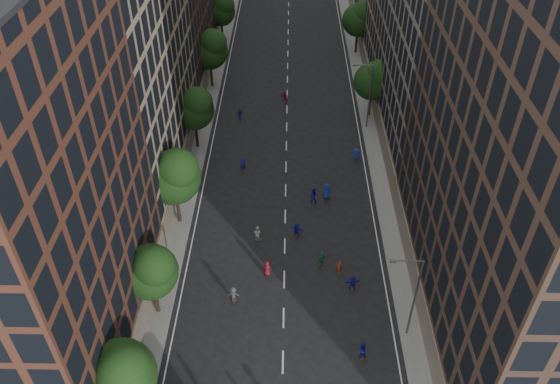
# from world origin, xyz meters

# --- Properties ---
(ground) EXTENTS (240.00, 240.00, 0.00)m
(ground) POSITION_xyz_m (0.00, 40.00, 0.00)
(ground) COLOR black
(ground) RESTS_ON ground
(sidewalk_left) EXTENTS (4.00, 105.00, 0.15)m
(sidewalk_left) POSITION_xyz_m (-12.00, 47.50, 0.07)
(sidewalk_left) COLOR slate
(sidewalk_left) RESTS_ON ground
(sidewalk_right) EXTENTS (4.00, 105.00, 0.15)m
(sidewalk_right) POSITION_xyz_m (12.00, 47.50, 0.07)
(sidewalk_right) COLOR slate
(sidewalk_right) RESTS_ON ground
(bldg_left_a) EXTENTS (14.00, 22.00, 30.00)m
(bldg_left_a) POSITION_xyz_m (-19.00, 11.00, 15.00)
(bldg_left_a) COLOR #4E2A1D
(bldg_left_a) RESTS_ON ground
(bldg_left_b) EXTENTS (14.00, 26.00, 34.00)m
(bldg_left_b) POSITION_xyz_m (-19.00, 35.00, 17.00)
(bldg_left_b) COLOR #947E61
(bldg_left_b) RESTS_ON ground
(bldg_right_a) EXTENTS (14.00, 30.00, 36.00)m
(bldg_right_a) POSITION_xyz_m (19.00, 15.00, 18.00)
(bldg_right_a) COLOR #432E24
(bldg_right_a) RESTS_ON ground
(bldg_right_b) EXTENTS (14.00, 28.00, 33.00)m
(bldg_right_b) POSITION_xyz_m (19.00, 44.00, 16.50)
(bldg_right_b) COLOR #686056
(bldg_right_b) RESTS_ON ground
(tree_left_0) EXTENTS (5.20, 5.20, 8.83)m
(tree_left_0) POSITION_xyz_m (-11.01, 3.85, 5.96)
(tree_left_0) COLOR black
(tree_left_0) RESTS_ON ground
(tree_left_1) EXTENTS (4.80, 4.80, 8.21)m
(tree_left_1) POSITION_xyz_m (-11.02, 13.86, 5.55)
(tree_left_1) COLOR black
(tree_left_1) RESTS_ON ground
(tree_left_2) EXTENTS (5.60, 5.60, 9.45)m
(tree_left_2) POSITION_xyz_m (-10.99, 25.83, 6.36)
(tree_left_2) COLOR black
(tree_left_2) RESTS_ON ground
(tree_left_3) EXTENTS (5.00, 5.00, 8.58)m
(tree_left_3) POSITION_xyz_m (-11.02, 39.85, 5.82)
(tree_left_3) COLOR black
(tree_left_3) RESTS_ON ground
(tree_left_4) EXTENTS (5.40, 5.40, 9.08)m
(tree_left_4) POSITION_xyz_m (-11.00, 55.84, 6.10)
(tree_left_4) COLOR black
(tree_left_4) RESTS_ON ground
(tree_left_5) EXTENTS (4.80, 4.80, 8.33)m
(tree_left_5) POSITION_xyz_m (-11.02, 71.86, 5.68)
(tree_left_5) COLOR black
(tree_left_5) RESTS_ON ground
(tree_right_a) EXTENTS (5.00, 5.00, 8.39)m
(tree_right_a) POSITION_xyz_m (11.38, 47.85, 5.63)
(tree_right_a) COLOR black
(tree_right_a) RESTS_ON ground
(tree_right_b) EXTENTS (5.20, 5.20, 8.83)m
(tree_right_b) POSITION_xyz_m (11.39, 67.85, 5.96)
(tree_right_b) COLOR black
(tree_right_b) RESTS_ON ground
(streetlamp_near) EXTENTS (2.64, 0.22, 9.06)m
(streetlamp_near) POSITION_xyz_m (10.37, 12.00, 5.17)
(streetlamp_near) COLOR #595B60
(streetlamp_near) RESTS_ON ground
(streetlamp_far) EXTENTS (2.64, 0.22, 9.06)m
(streetlamp_far) POSITION_xyz_m (10.37, 45.00, 5.17)
(streetlamp_far) COLOR #595B60
(streetlamp_far) RESTS_ON ground
(skater_2) EXTENTS (0.92, 0.77, 1.68)m
(skater_2) POSITION_xyz_m (6.45, 9.67, 0.84)
(skater_2) COLOR #13159B
(skater_2) RESTS_ON ground
(skater_5) EXTENTS (1.50, 0.72, 1.56)m
(skater_5) POSITION_xyz_m (6.33, 16.97, 0.78)
(skater_5) COLOR #1B139B
(skater_5) RESTS_ON ground
(skater_6) EXTENTS (0.95, 0.78, 1.67)m
(skater_6) POSITION_xyz_m (-1.63, 18.58, 0.84)
(skater_6) COLOR maroon
(skater_6) RESTS_ON ground
(skater_7) EXTENTS (0.57, 0.40, 1.50)m
(skater_7) POSITION_xyz_m (5.20, 18.95, 0.75)
(skater_7) COLOR maroon
(skater_7) RESTS_ON ground
(skater_8) EXTENTS (1.02, 0.92, 1.73)m
(skater_8) POSITION_xyz_m (-2.81, 23.37, 0.86)
(skater_8) COLOR silver
(skater_8) RESTS_ON ground
(skater_9) EXTENTS (1.08, 0.62, 1.67)m
(skater_9) POSITION_xyz_m (-4.55, 15.33, 0.84)
(skater_9) COLOR #3C3D41
(skater_9) RESTS_ON ground
(skater_10) EXTENTS (1.17, 0.85, 1.85)m
(skater_10) POSITION_xyz_m (3.57, 19.69, 0.92)
(skater_10) COLOR #216F3C
(skater_10) RESTS_ON ground
(skater_11) EXTENTS (1.53, 1.05, 1.59)m
(skater_11) POSITION_xyz_m (1.20, 24.04, 0.79)
(skater_11) COLOR #151DAB
(skater_11) RESTS_ON ground
(skater_12) EXTENTS (1.03, 0.77, 1.91)m
(skater_12) POSITION_xyz_m (4.57, 30.18, 0.95)
(skater_12) COLOR #1330A1
(skater_12) RESTS_ON ground
(skater_13) EXTENTS (0.74, 0.63, 1.71)m
(skater_13) POSITION_xyz_m (-5.15, 35.26, 0.86)
(skater_13) COLOR #1515AF
(skater_13) RESTS_ON ground
(skater_14) EXTENTS (1.05, 0.90, 1.89)m
(skater_14) POSITION_xyz_m (3.06, 29.39, 0.94)
(skater_14) COLOR #1B16B4
(skater_14) RESTS_ON ground
(skater_15) EXTENTS (1.31, 0.91, 1.86)m
(skater_15) POSITION_xyz_m (8.47, 37.15, 0.93)
(skater_15) COLOR #1428A5
(skater_15) RESTS_ON ground
(skater_16) EXTENTS (1.03, 0.74, 1.63)m
(skater_16) POSITION_xyz_m (-6.31, 46.66, 0.81)
(skater_16) COLOR #152EB0
(skater_16) RESTS_ON ground
(skater_17) EXTENTS (1.56, 0.68, 1.62)m
(skater_17) POSITION_xyz_m (-0.28, 51.51, 0.81)
(skater_17) COLOR #AA1C37
(skater_17) RESTS_ON ground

